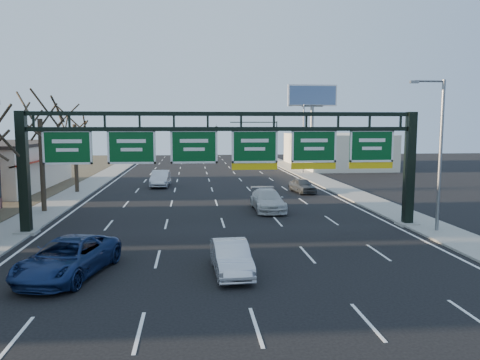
{
  "coord_description": "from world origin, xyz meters",
  "views": [
    {
      "loc": [
        -1.98,
        -20.12,
        6.4
      ],
      "look_at": [
        0.81,
        6.79,
        3.2
      ],
      "focal_mm": 35.0,
      "sensor_mm": 36.0,
      "label": 1
    }
  ],
  "objects": [
    {
      "name": "ground",
      "position": [
        0.0,
        0.0,
        0.0
      ],
      "size": [
        160.0,
        160.0,
        0.0
      ],
      "primitive_type": "plane",
      "color": "black",
      "rests_on": "ground"
    },
    {
      "name": "sidewalk_left",
      "position": [
        -12.8,
        20.0,
        0.06
      ],
      "size": [
        3.0,
        120.0,
        0.12
      ],
      "primitive_type": "cube",
      "color": "gray",
      "rests_on": "ground"
    },
    {
      "name": "sidewalk_right",
      "position": [
        12.8,
        20.0,
        0.06
      ],
      "size": [
        3.0,
        120.0,
        0.12
      ],
      "primitive_type": "cube",
      "color": "gray",
      "rests_on": "ground"
    },
    {
      "name": "lane_markings",
      "position": [
        0.0,
        20.0,
        0.01
      ],
      "size": [
        21.6,
        120.0,
        0.01
      ],
      "primitive_type": "cube",
      "color": "white",
      "rests_on": "ground"
    },
    {
      "name": "sign_gantry",
      "position": [
        0.16,
        8.0,
        4.63
      ],
      "size": [
        24.6,
        1.2,
        7.2
      ],
      "color": "black",
      "rests_on": "ground"
    },
    {
      "name": "building_right_distant",
      "position": [
        20.0,
        50.0,
        2.5
      ],
      "size": [
        12.0,
        20.0,
        5.0
      ],
      "primitive_type": "cube",
      "color": "beige",
      "rests_on": "ground"
    },
    {
      "name": "tree_mid",
      "position": [
        -12.8,
        15.0,
        7.85
      ],
      "size": [
        3.6,
        3.6,
        9.24
      ],
      "color": "black",
      "rests_on": "sidewalk_left"
    },
    {
      "name": "tree_far",
      "position": [
        -12.8,
        25.0,
        7.48
      ],
      "size": [
        3.6,
        3.6,
        8.86
      ],
      "color": "black",
      "rests_on": "sidewalk_left"
    },
    {
      "name": "streetlight_near",
      "position": [
        12.47,
        6.0,
        5.08
      ],
      "size": [
        2.15,
        0.22,
        9.0
      ],
      "color": "slate",
      "rests_on": "sidewalk_right"
    },
    {
      "name": "streetlight_far",
      "position": [
        12.47,
        40.0,
        5.08
      ],
      "size": [
        2.15,
        0.22,
        9.0
      ],
      "color": "slate",
      "rests_on": "sidewalk_right"
    },
    {
      "name": "billboard_right",
      "position": [
        15.0,
        44.98,
        9.06
      ],
      "size": [
        7.0,
        0.5,
        12.0
      ],
      "color": "slate",
      "rests_on": "ground"
    },
    {
      "name": "traffic_signal_mast",
      "position": [
        5.69,
        55.0,
        5.5
      ],
      "size": [
        10.16,
        0.54,
        7.0
      ],
      "color": "black",
      "rests_on": "ground"
    },
    {
      "name": "car_blue_suv",
      "position": [
        -7.25,
        -0.19,
        0.8
      ],
      "size": [
        4.03,
        6.26,
        1.61
      ],
      "primitive_type": "imported",
      "rotation": [
        0.0,
        0.0,
        -0.25
      ],
      "color": "navy",
      "rests_on": "ground"
    },
    {
      "name": "car_silver_sedan",
      "position": [
        -0.34,
        -0.52,
        0.7
      ],
      "size": [
        1.69,
        4.3,
        1.39
      ],
      "primitive_type": "imported",
      "rotation": [
        0.0,
        0.0,
        0.05
      ],
      "color": "silver",
      "rests_on": "ground"
    },
    {
      "name": "car_white_wagon",
      "position": [
        3.66,
        14.12,
        0.78
      ],
      "size": [
        2.23,
        5.38,
        1.56
      ],
      "primitive_type": "imported",
      "rotation": [
        0.0,
        0.0,
        0.01
      ],
      "color": "silver",
      "rests_on": "ground"
    },
    {
      "name": "car_grey_far",
      "position": [
        8.42,
        22.97,
        0.69
      ],
      "size": [
        2.22,
        4.24,
        1.38
      ],
      "primitive_type": "imported",
      "rotation": [
        0.0,
        0.0,
        0.15
      ],
      "color": "#404345",
      "rests_on": "ground"
    },
    {
      "name": "car_silver_distant",
      "position": [
        -5.24,
        28.88,
        0.82
      ],
      "size": [
        1.97,
        5.08,
        1.65
      ],
      "primitive_type": "imported",
      "rotation": [
        0.0,
        0.0,
        -0.05
      ],
      "color": "silver",
      "rests_on": "ground"
    }
  ]
}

